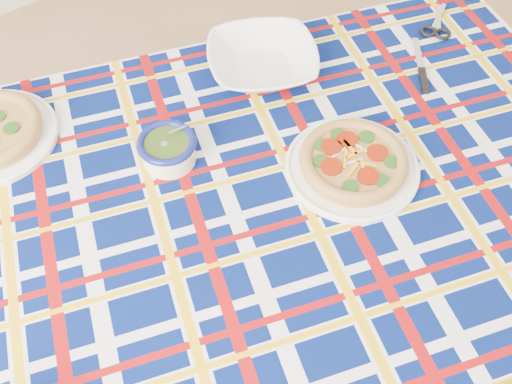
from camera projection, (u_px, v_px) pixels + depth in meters
floor at (332, 319)px, 1.69m from camera, size 4.00×4.00×0.00m
dining_table at (262, 212)px, 1.16m from camera, size 1.69×1.36×0.69m
tablecloth at (262, 205)px, 1.14m from camera, size 1.73×1.40×0.10m
main_focaccia_plate at (353, 161)px, 1.11m from camera, size 0.37×0.37×0.05m
pesto_bowl at (168, 148)px, 1.12m from camera, size 0.16×0.16×0.07m
serving_bowl at (262, 61)px, 1.28m from camera, size 0.34×0.34×0.06m
table_knife at (418, 55)px, 1.34m from camera, size 0.15×0.17×0.01m
kitchen_scissors at (439, 17)px, 1.42m from camera, size 0.18×0.16×0.01m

